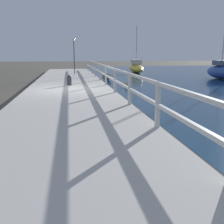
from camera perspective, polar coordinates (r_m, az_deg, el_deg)
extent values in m
plane|color=#4C473D|center=(13.35, -9.24, 3.69)|extent=(120.00, 120.00, 0.00)
cube|color=beige|center=(13.33, -9.26, 4.31)|extent=(4.31, 36.00, 0.29)
cube|color=silver|center=(6.29, 9.91, 1.53)|extent=(0.10, 0.10, 1.10)
cube|color=silver|center=(9.09, 3.84, 5.05)|extent=(0.10, 0.10, 1.10)
cube|color=silver|center=(11.96, 0.63, 6.89)|extent=(0.10, 0.10, 1.10)
cube|color=silver|center=(14.86, -1.35, 8.00)|extent=(0.10, 0.10, 1.10)
cube|color=silver|center=(17.77, -2.69, 8.74)|extent=(0.10, 0.10, 1.10)
cube|color=silver|center=(20.69, -3.65, 9.27)|extent=(0.10, 0.10, 1.10)
cube|color=silver|center=(23.62, -4.37, 9.67)|extent=(0.10, 0.10, 1.10)
cube|color=silver|center=(26.56, -4.94, 9.97)|extent=(0.10, 0.10, 1.10)
cube|color=silver|center=(29.49, -5.40, 10.22)|extent=(0.10, 0.10, 1.10)
cube|color=silver|center=(13.37, -0.47, 9.67)|extent=(0.09, 32.50, 0.08)
cube|color=silver|center=(13.41, -0.47, 7.50)|extent=(0.09, 32.50, 0.08)
ellipsoid|color=#666056|center=(20.72, -1.19, 7.73)|extent=(0.73, 0.66, 0.55)
ellipsoid|color=gray|center=(16.27, 3.53, 6.05)|extent=(0.48, 0.44, 0.36)
cylinder|color=#333338|center=(14.93, -9.30, 6.56)|extent=(0.25, 0.25, 0.42)
sphere|color=#333338|center=(14.91, -9.33, 7.54)|extent=(0.23, 0.23, 0.23)
cylinder|color=#2D2D33|center=(23.49, -8.24, 11.59)|extent=(0.07, 0.07, 2.76)
sphere|color=beige|center=(23.52, -8.36, 15.29)|extent=(0.27, 0.27, 0.27)
ellipsoid|color=gold|center=(28.93, 5.25, 9.42)|extent=(1.98, 6.04, 0.90)
cube|color=beige|center=(28.90, 5.28, 10.80)|extent=(1.15, 2.15, 0.49)
cylinder|color=silver|center=(28.90, 5.35, 14.27)|extent=(0.09, 0.09, 3.99)
ellipsoid|color=#2D4C9E|center=(23.42, 22.65, 8.03)|extent=(1.55, 3.46, 1.10)
cube|color=#4C566B|center=(23.39, 22.80, 9.85)|extent=(1.08, 1.16, 0.40)
cylinder|color=silver|center=(23.42, 23.25, 14.92)|extent=(0.09, 0.09, 4.56)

